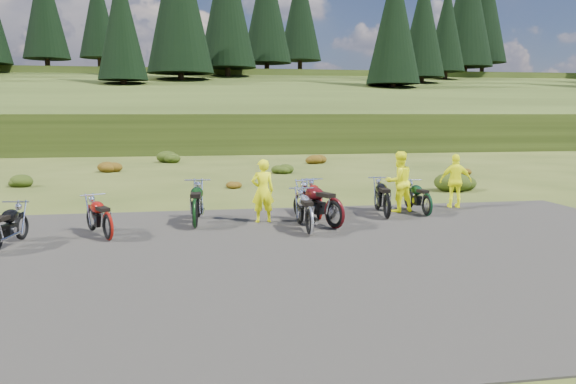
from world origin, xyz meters
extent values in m
plane|color=#354115|center=(0.00, 0.00, 0.00)|extent=(300.00, 300.00, 0.00)
cube|color=black|center=(0.00, -2.00, 0.00)|extent=(20.00, 12.00, 0.04)
cube|color=#2C3913|center=(0.00, 110.00, 0.00)|extent=(300.00, 90.00, 9.17)
cylinder|color=black|center=(-21.00, 69.00, 9.48)|extent=(0.70, 0.70, 2.20)
cone|color=black|center=(-21.00, 69.00, 17.38)|extent=(6.16, 6.16, 14.00)
cylinder|color=black|center=(-15.00, 75.00, 10.27)|extent=(0.70, 0.70, 2.20)
cone|color=black|center=(-15.00, 75.00, 17.67)|extent=(5.72, 5.72, 13.00)
cylinder|color=black|center=(-9.00, 50.00, 5.69)|extent=(0.70, 0.70, 2.20)
cone|color=black|center=(-9.00, 50.00, 12.59)|extent=(5.28, 5.28, 12.00)
cylinder|color=black|center=(-3.00, 56.00, 6.88)|extent=(0.70, 0.70, 2.20)
cylinder|color=black|center=(3.00, 62.00, 8.08)|extent=(0.70, 0.70, 2.20)
cone|color=black|center=(3.00, 62.00, 17.48)|extent=(7.48, 7.48, 17.00)
cylinder|color=black|center=(9.00, 68.00, 9.28)|extent=(0.70, 0.70, 2.20)
cone|color=black|center=(9.00, 68.00, 18.18)|extent=(7.04, 7.04, 16.00)
cylinder|color=black|center=(15.00, 74.00, 10.27)|extent=(0.70, 0.70, 2.20)
cone|color=black|center=(15.00, 74.00, 18.67)|extent=(6.60, 6.60, 15.00)
cylinder|color=black|center=(21.00, 49.00, 5.49)|extent=(0.70, 0.70, 2.20)
cone|color=black|center=(21.00, 49.00, 13.39)|extent=(6.16, 6.16, 14.00)
cylinder|color=black|center=(27.00, 55.00, 6.68)|extent=(0.70, 0.70, 2.20)
cone|color=black|center=(27.00, 55.00, 14.08)|extent=(5.72, 5.72, 13.00)
cylinder|color=black|center=(33.00, 61.00, 7.88)|extent=(0.70, 0.70, 2.20)
cone|color=black|center=(33.00, 61.00, 14.78)|extent=(5.28, 5.28, 12.00)
cylinder|color=black|center=(39.00, 67.00, 9.08)|extent=(0.70, 0.70, 2.20)
cone|color=black|center=(39.00, 67.00, 18.98)|extent=(7.92, 7.92, 18.00)
cylinder|color=black|center=(45.00, 73.00, 10.27)|extent=(0.70, 0.70, 2.20)
cone|color=black|center=(45.00, 73.00, 19.67)|extent=(7.48, 7.48, 17.00)
ellipsoid|color=#23350D|center=(-9.10, 11.30, 0.31)|extent=(1.03, 1.03, 0.61)
ellipsoid|color=#64360C|center=(-6.20, 16.60, 0.38)|extent=(1.30, 1.30, 0.77)
ellipsoid|color=#23350D|center=(-3.30, 21.90, 0.46)|extent=(1.56, 1.56, 0.92)
ellipsoid|color=#64360C|center=(-0.40, 9.20, 0.23)|extent=(0.77, 0.77, 0.45)
ellipsoid|color=#23350D|center=(2.50, 14.50, 0.31)|extent=(1.03, 1.03, 0.61)
ellipsoid|color=#64360C|center=(5.40, 19.80, 0.38)|extent=(1.30, 1.30, 0.77)
ellipsoid|color=#23350D|center=(8.30, 7.10, 0.46)|extent=(1.56, 1.56, 0.92)
ellipsoid|color=#64360C|center=(11.20, 12.40, 0.23)|extent=(0.77, 0.77, 0.45)
imported|color=#E7EE0C|center=(-0.09, 1.77, 0.87)|extent=(0.67, 0.47, 1.74)
imported|color=#E7EE0C|center=(4.23, 2.74, 0.92)|extent=(1.03, 0.88, 1.85)
imported|color=#E7EE0C|center=(6.28, 3.13, 0.86)|extent=(1.06, 0.60, 1.71)
camera|label=1|loc=(-2.01, -13.43, 3.01)|focal=35.00mm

